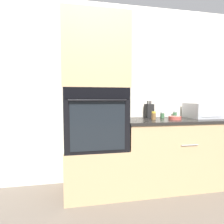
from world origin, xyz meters
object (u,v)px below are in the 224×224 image
at_px(condiment_jar_near, 154,116).
at_px(condiment_jar_mid, 175,114).
at_px(condiment_jar_far, 162,115).
at_px(wall_oven, 96,118).
at_px(bowl, 175,118).
at_px(microwave, 203,111).
at_px(knife_block, 149,111).

distance_m(condiment_jar_near, condiment_jar_mid, 0.51).
xyz_separation_m(condiment_jar_mid, condiment_jar_far, (-0.24, -0.07, -0.00)).
relative_size(wall_oven, bowl, 4.47).
height_order(microwave, bowl, microwave).
xyz_separation_m(bowl, condiment_jar_mid, (0.18, 0.32, 0.02)).
height_order(knife_block, bowl, knife_block).
relative_size(microwave, bowl, 2.58).
relative_size(wall_oven, condiment_jar_far, 8.49).
bearing_deg(condiment_jar_far, condiment_jar_near, -139.69).
distance_m(microwave, condiment_jar_near, 0.78).
xyz_separation_m(knife_block, condiment_jar_near, (-0.02, -0.21, -0.05)).
distance_m(wall_oven, knife_block, 0.81).
bearing_deg(microwave, wall_oven, -177.56).
distance_m(microwave, condiment_jar_far, 0.58).
xyz_separation_m(microwave, condiment_jar_far, (-0.57, 0.10, -0.06)).
xyz_separation_m(bowl, condiment_jar_far, (-0.05, 0.25, 0.02)).
distance_m(wall_oven, condiment_jar_far, 0.99).
bearing_deg(microwave, condiment_jar_mid, 152.33).
distance_m(bowl, condiment_jar_mid, 0.37).
bearing_deg(knife_block, condiment_jar_near, -95.58).
relative_size(knife_block, condiment_jar_mid, 2.68).
height_order(knife_block, condiment_jar_near, knife_block).
bearing_deg(condiment_jar_near, wall_oven, 179.35).
height_order(wall_oven, condiment_jar_near, wall_oven).
distance_m(knife_block, condiment_jar_near, 0.22).
bearing_deg(condiment_jar_far, wall_oven, -170.11).
relative_size(condiment_jar_near, condiment_jar_far, 1.25).
distance_m(condiment_jar_mid, condiment_jar_far, 0.25).
relative_size(knife_block, condiment_jar_near, 2.28).
bearing_deg(condiment_jar_far, microwave, -10.34).
height_order(microwave, condiment_jar_mid, microwave).
relative_size(bowl, condiment_jar_near, 1.52).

